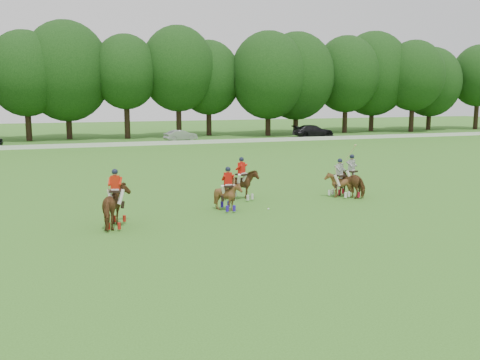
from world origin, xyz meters
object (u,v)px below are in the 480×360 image
object	(u,v)px
polo_red_c	(228,195)
polo_stripe_a	(351,182)
car_mid	(181,135)
polo_red_b	(241,185)
polo_stripe_b	(339,184)
car_right	(313,131)
polo_red_a	(116,206)
polo_ball	(268,209)

from	to	relation	value
polo_red_c	polo_stripe_a	xyz separation A→B (m)	(7.44, 1.19, 0.09)
car_mid	polo_red_b	size ratio (longest dim) A/B	1.72
polo_red_b	polo_stripe_b	size ratio (longest dim) A/B	1.07
polo_red_c	polo_stripe_b	distance (m)	6.86
car_right	polo_red_c	world-z (taller)	polo_red_c
car_right	polo_stripe_a	bearing A→B (deg)	161.10
car_mid	polo_red_a	size ratio (longest dim) A/B	1.58
polo_red_a	polo_red_c	xyz separation A→B (m)	(5.44, 1.55, -0.17)
polo_red_b	polo_red_c	world-z (taller)	polo_red_b
polo_stripe_a	polo_stripe_b	world-z (taller)	polo_stripe_a
polo_red_c	polo_stripe_a	bearing A→B (deg)	9.09
polo_ball	car_mid	bearing A→B (deg)	83.49
car_mid	polo_stripe_b	xyz separation A→B (m)	(0.36, -37.48, 0.10)
car_mid	polo_stripe_b	world-z (taller)	polo_stripe_b
car_mid	polo_red_c	xyz separation A→B (m)	(-6.39, -38.73, 0.10)
polo_stripe_a	polo_stripe_b	size ratio (longest dim) A/B	1.35
car_right	polo_red_a	bearing A→B (deg)	148.74
polo_red_b	polo_stripe_a	distance (m)	6.06
polo_stripe_a	polo_stripe_b	xyz separation A→B (m)	(-0.69, 0.06, -0.10)
polo_red_b	polo_ball	world-z (taller)	polo_red_b
car_mid	car_right	bearing A→B (deg)	-104.30
polo_stripe_a	polo_ball	xyz separation A→B (m)	(-5.52, -1.63, -0.80)
polo_stripe_a	polo_red_c	bearing A→B (deg)	-170.91
car_mid	polo_stripe_a	size ratio (longest dim) A/B	1.37
polo_red_a	polo_stripe_a	distance (m)	13.17
car_right	polo_ball	xyz separation A→B (m)	(-22.07, -39.17, -0.74)
polo_red_b	polo_ball	xyz separation A→B (m)	(0.43, -2.77, -0.77)
polo_red_a	polo_stripe_a	world-z (taller)	polo_stripe_a
polo_red_a	polo_red_b	size ratio (longest dim) A/B	1.09
polo_red_b	car_right	bearing A→B (deg)	58.28
polo_red_b	polo_red_c	distance (m)	2.77
polo_stripe_b	polo_ball	xyz separation A→B (m)	(-4.83, -1.69, -0.70)
polo_red_a	polo_red_c	world-z (taller)	polo_red_a
polo_stripe_b	polo_red_b	bearing A→B (deg)	168.37
polo_red_c	polo_stripe_a	distance (m)	7.54
car_right	polo_stripe_a	distance (m)	41.03
polo_stripe_a	polo_ball	world-z (taller)	polo_stripe_a
car_mid	polo_stripe_a	xyz separation A→B (m)	(1.05, -37.54, 0.20)
car_right	polo_red_b	bearing A→B (deg)	153.17
car_mid	polo_red_a	distance (m)	41.99
car_right	car_mid	bearing A→B (deg)	94.89
polo_red_b	car_mid	bearing A→B (deg)	82.34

